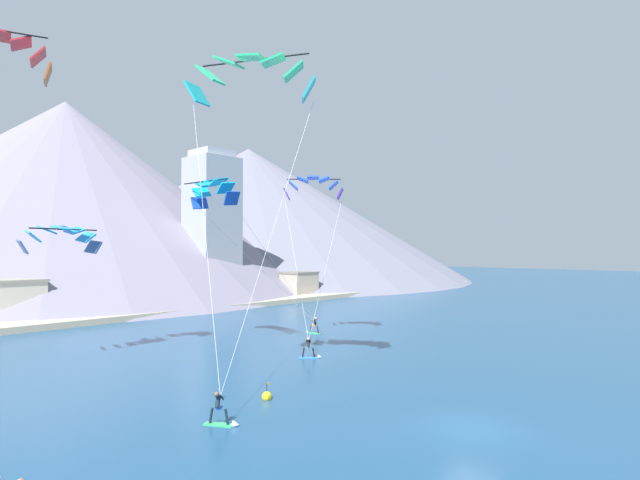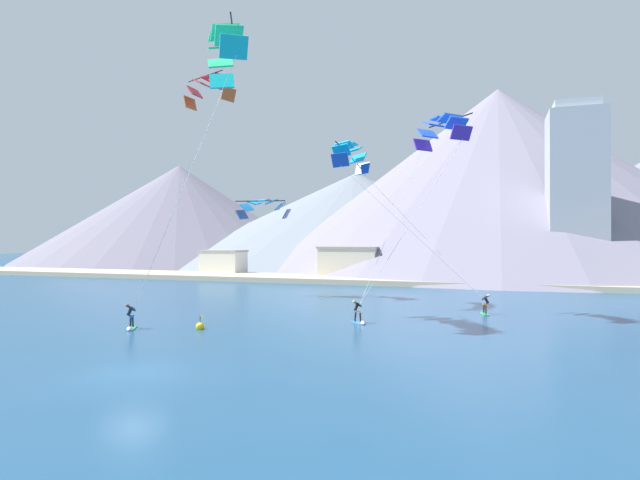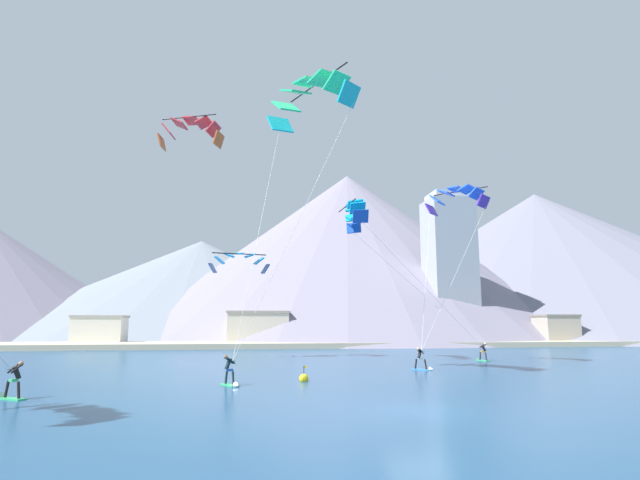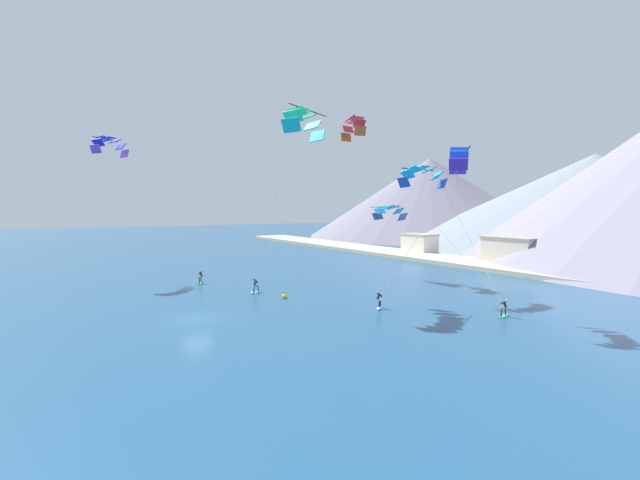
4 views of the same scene
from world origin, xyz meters
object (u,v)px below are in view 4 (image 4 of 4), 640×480
at_px(kitesurfer_mid_center, 201,279).
at_px(race_marker_buoy, 284,297).
at_px(kitesurfer_near_lead, 255,289).
at_px(parafoil_kite_near_lead, 303,121).
at_px(kitesurfer_near_trail, 505,311).
at_px(parafoil_kite_mid_center, 110,145).
at_px(parafoil_kite_distant_low_drift, 353,126).
at_px(parafoil_kite_far_left, 459,158).
at_px(parafoil_kite_distant_high_outer, 389,211).
at_px(kitesurfer_far_left, 379,304).
at_px(parafoil_kite_near_trail, 423,175).

xyz_separation_m(kitesurfer_mid_center, race_marker_buoy, (13.90, 4.89, -0.37)).
bearing_deg(kitesurfer_near_lead, parafoil_kite_near_lead, 38.33).
xyz_separation_m(kitesurfer_near_trail, parafoil_kite_mid_center, (-41.80, -26.97, 17.70)).
bearing_deg(kitesurfer_near_trail, race_marker_buoy, -142.87).
height_order(kitesurfer_near_trail, parafoil_kite_distant_low_drift, parafoil_kite_distant_low_drift).
xyz_separation_m(kitesurfer_mid_center, parafoil_kite_near_lead, (14.46, 6.99, 18.32)).
bearing_deg(parafoil_kite_mid_center, kitesurfer_near_trail, 32.83).
distance_m(parafoil_kite_near_lead, race_marker_buoy, 18.82).
distance_m(parafoil_kite_far_left, parafoil_kite_distant_low_drift, 25.19).
height_order(kitesurfer_near_trail, parafoil_kite_far_left, parafoil_kite_far_left).
height_order(kitesurfer_near_trail, race_marker_buoy, kitesurfer_near_trail).
height_order(kitesurfer_mid_center, parafoil_kite_near_lead, parafoil_kite_near_lead).
height_order(kitesurfer_near_lead, parafoil_kite_distant_high_outer, parafoil_kite_distant_high_outer).
bearing_deg(parafoil_kite_distant_high_outer, race_marker_buoy, -76.78).
bearing_deg(parafoil_kite_distant_high_outer, parafoil_kite_distant_low_drift, -151.27).
bearing_deg(parafoil_kite_near_lead, parafoil_kite_mid_center, -147.52).
xyz_separation_m(kitesurfer_near_lead, kitesurfer_mid_center, (-9.74, -3.25, 0.01)).
relative_size(parafoil_kite_near_lead, parafoil_kite_distant_high_outer, 3.17).
xyz_separation_m(parafoil_kite_mid_center, parafoil_kite_distant_high_outer, (20.06, 32.25, -8.85)).
relative_size(parafoil_kite_near_lead, parafoil_kite_far_left, 1.37).
distance_m(kitesurfer_mid_center, parafoil_kite_mid_center, 22.37).
height_order(kitesurfer_mid_center, parafoil_kite_far_left, parafoil_kite_far_left).
xyz_separation_m(kitesurfer_near_trail, parafoil_kite_near_lead, (-16.85, -11.09, 18.38)).
bearing_deg(race_marker_buoy, kitesurfer_near_trail, 37.13).
bearing_deg(kitesurfer_near_lead, parafoil_kite_mid_center, -149.01).
bearing_deg(parafoil_kite_distant_low_drift, parafoil_kite_near_lead, -54.89).
distance_m(parafoil_kite_mid_center, parafoil_kite_distant_high_outer, 39.00).
xyz_separation_m(kitesurfer_far_left, parafoil_kite_near_trail, (-2.99, 8.59, 12.81)).
bearing_deg(kitesurfer_near_trail, parafoil_kite_mid_center, -147.17).
height_order(parafoil_kite_mid_center, parafoil_kite_distant_high_outer, parafoil_kite_mid_center).
xyz_separation_m(parafoil_kite_near_trail, parafoil_kite_distant_high_outer, (-10.56, 4.41, -3.99)).
height_order(kitesurfer_mid_center, parafoil_kite_distant_low_drift, parafoil_kite_distant_low_drift).
bearing_deg(kitesurfer_mid_center, race_marker_buoy, 19.39).
bearing_deg(parafoil_kite_mid_center, race_marker_buoy, 29.48).
bearing_deg(parafoil_kite_far_left, kitesurfer_near_trail, 44.69).
distance_m(parafoil_kite_mid_center, parafoil_kite_distant_low_drift, 33.49).
xyz_separation_m(parafoil_kite_near_lead, parafoil_kite_distant_high_outer, (-4.90, 16.36, -9.53)).
bearing_deg(parafoil_kite_far_left, parafoil_kite_near_trail, 154.55).
relative_size(kitesurfer_near_trail, parafoil_kite_near_lead, 0.10).
height_order(parafoil_kite_far_left, parafoil_kite_distant_high_outer, parafoil_kite_far_left).
distance_m(kitesurfer_mid_center, parafoil_kite_distant_low_drift, 29.74).
bearing_deg(kitesurfer_near_trail, parafoil_kite_distant_low_drift, 174.26).
xyz_separation_m(parafoil_kite_mid_center, race_marker_buoy, (24.39, 13.79, -18.01)).
xyz_separation_m(kitesurfer_far_left, parafoil_kite_distant_high_outer, (-13.55, 13.00, 8.82)).
xyz_separation_m(kitesurfer_far_left, race_marker_buoy, (-9.22, -5.46, -0.34)).
height_order(kitesurfer_mid_center, parafoil_kite_mid_center, parafoil_kite_mid_center).
bearing_deg(kitesurfer_near_trail, kitesurfer_far_left, -136.70).
bearing_deg(parafoil_kite_near_lead, parafoil_kite_far_left, 30.33).
relative_size(parafoil_kite_near_trail, parafoil_kite_far_left, 0.95).
height_order(kitesurfer_near_lead, kitesurfer_mid_center, kitesurfer_mid_center).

